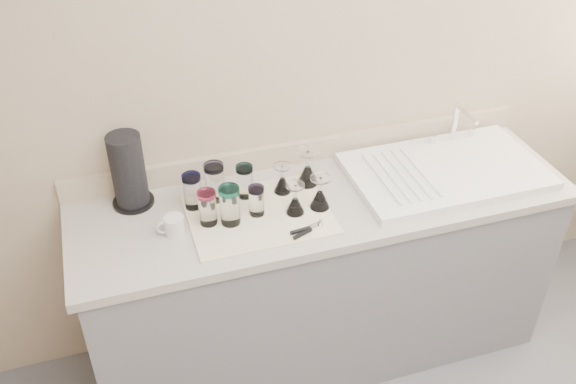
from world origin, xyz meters
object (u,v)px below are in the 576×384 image
object	(u,v)px
tumbler_blue	(230,205)
goblet_back_left	(282,183)
tumbler_teal	(192,191)
goblet_front_left	(295,203)
tumbler_cyan	(215,182)
tumbler_lavender	(257,200)
goblet_back_right	(308,173)
goblet_front_right	(320,197)
tumbler_purple	(245,181)
can_opener	(307,230)
sink_unit	(446,170)
tumbler_magenta	(208,207)
white_mug	(174,226)
paper_towel_roll	(128,172)

from	to	relation	value
tumbler_blue	goblet_back_left	bearing A→B (deg)	28.06
tumbler_teal	goblet_front_left	size ratio (longest dim) A/B	1.13
tumbler_cyan	tumbler_lavender	world-z (taller)	tumbler_cyan
goblet_back_right	tumbler_lavender	bearing A→B (deg)	-152.27
goblet_back_left	goblet_front_right	distance (m)	0.18
tumbler_teal	goblet_front_left	distance (m)	0.41
tumbler_purple	goblet_front_left	size ratio (longest dim) A/B	1.07
tumbler_purple	can_opener	xyz separation A→B (m)	(0.16, -0.30, -0.06)
sink_unit	tumbler_blue	bearing A→B (deg)	-176.83
tumbler_magenta	tumbler_lavender	bearing A→B (deg)	-0.32
tumbler_cyan	tumbler_lavender	distance (m)	0.20
sink_unit	goblet_front_right	size ratio (longest dim) A/B	5.76
tumbler_lavender	can_opener	size ratio (longest dim) A/B	0.94
tumbler_cyan	goblet_front_left	distance (m)	0.33
goblet_front_right	can_opener	distance (m)	0.17
tumbler_purple	white_mug	size ratio (longest dim) A/B	1.31
tumbler_blue	can_opener	bearing A→B (deg)	-28.88
tumbler_cyan	tumbler_purple	size ratio (longest dim) A/B	1.15
tumbler_blue	goblet_front_left	bearing A→B (deg)	-3.57
tumbler_purple	goblet_back_left	size ratio (longest dim) A/B	1.11
tumbler_cyan	tumbler_magenta	world-z (taller)	tumbler_cyan
sink_unit	tumbler_lavender	size ratio (longest dim) A/B	6.59
tumbler_magenta	paper_towel_roll	xyz separation A→B (m)	(-0.26, 0.23, 0.07)
tumbler_magenta	paper_towel_roll	size ratio (longest dim) A/B	0.46
tumbler_purple	goblet_front_right	bearing A→B (deg)	-31.94
paper_towel_roll	tumbler_cyan	bearing A→B (deg)	-14.19
tumbler_lavender	paper_towel_roll	world-z (taller)	paper_towel_roll
goblet_back_left	can_opener	world-z (taller)	goblet_back_left
tumbler_cyan	paper_towel_roll	bearing A→B (deg)	165.81
tumbler_purple	tumbler_magenta	distance (m)	0.22
goblet_front_left	paper_towel_roll	world-z (taller)	paper_towel_roll
tumbler_blue	tumbler_teal	bearing A→B (deg)	128.85
goblet_back_right	tumbler_magenta	bearing A→B (deg)	-163.39
tumbler_magenta	paper_towel_roll	world-z (taller)	paper_towel_roll
paper_towel_roll	goblet_front_right	bearing A→B (deg)	-20.39
tumbler_magenta	tumbler_lavender	size ratio (longest dim) A/B	1.15
goblet_front_right	white_mug	world-z (taller)	goblet_front_right
goblet_back_right	paper_towel_roll	bearing A→B (deg)	172.62
tumbler_teal	can_opener	xyz separation A→B (m)	(0.38, -0.29, -0.07)
sink_unit	tumbler_magenta	distance (m)	1.04
tumbler_blue	tumbler_lavender	distance (m)	0.11
tumbler_lavender	tumbler_magenta	bearing A→B (deg)	179.68
sink_unit	tumbler_cyan	world-z (taller)	sink_unit
tumbler_cyan	tumbler_lavender	bearing A→B (deg)	-47.80
tumbler_blue	tumbler_cyan	bearing A→B (deg)	97.38
tumbler_teal	can_opener	size ratio (longest dim) A/B	1.12
tumbler_magenta	goblet_back_left	distance (m)	0.35
goblet_front_left	white_mug	world-z (taller)	goblet_front_left
tumbler_teal	white_mug	bearing A→B (deg)	-126.31
tumbler_magenta	sink_unit	bearing A→B (deg)	1.65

